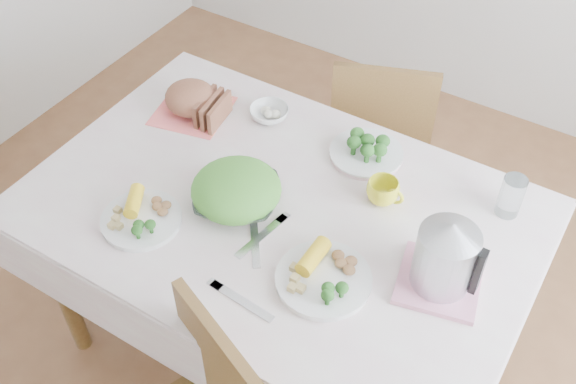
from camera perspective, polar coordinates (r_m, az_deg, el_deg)
The scene contains 18 objects.
floor at distance 2.62m, azimuth -0.62°, elevation -12.75°, with size 3.60×3.60×0.00m, color brown.
dining_table at distance 2.31m, azimuth -0.69°, elevation -7.86°, with size 1.40×0.90×0.75m, color brown.
tablecloth at distance 2.02m, azimuth -0.78°, elevation -1.40°, with size 1.50×1.00×0.01m, color silver.
chair_far at distance 2.77m, azimuth 7.89°, elevation 5.40°, with size 0.40×0.40×0.88m, color brown.
salad_bowl at distance 2.00m, azimuth -4.35°, elevation -0.47°, with size 0.25×0.25×0.06m, color white.
dinner_plate_left at distance 2.01m, azimuth -12.30°, elevation -2.30°, with size 0.24×0.24×0.02m, color white.
dinner_plate_right at distance 1.83m, azimuth 3.02°, elevation -7.42°, with size 0.26×0.26×0.02m, color white.
broccoli_plate at distance 2.18m, azimuth 6.63°, elevation 3.23°, with size 0.24×0.24×0.02m, color beige.
napkin at distance 2.37m, azimuth -8.09°, elevation 6.82°, with size 0.24×0.24×0.00m, color #FB6B67.
bread_loaf at distance 2.34m, azimuth -8.23°, elevation 7.89°, with size 0.18×0.17×0.11m, color brown.
fruit_bowl at distance 2.31m, azimuth -1.60°, elevation 6.69°, with size 0.13×0.13×0.04m, color white.
yellow_mug at distance 2.02m, azimuth 8.02°, elevation 0.04°, with size 0.10×0.10×0.08m, color yellow.
glass_tumbler at distance 2.06m, azimuth 18.35°, elevation -0.35°, with size 0.07×0.07×0.13m, color white.
pink_tray at distance 1.87m, azimuth 12.64°, elevation -7.42°, with size 0.22×0.22×0.02m, color pink.
electric_kettle at distance 1.78m, azimuth 13.21°, elevation -5.22°, with size 0.16×0.16×0.22m, color #B2B5BA.
fork_left at distance 1.92m, azimuth -2.82°, elevation -4.19°, with size 0.02×0.20×0.00m, color silver.
fork_right at distance 1.94m, azimuth -2.24°, elevation -3.74°, with size 0.02×0.21×0.00m, color silver.
knife at distance 1.80m, azimuth -3.96°, elevation -9.18°, with size 0.02×0.20×0.00m, color silver.
Camera 1 is at (0.75, -1.16, 2.23)m, focal length 42.00 mm.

